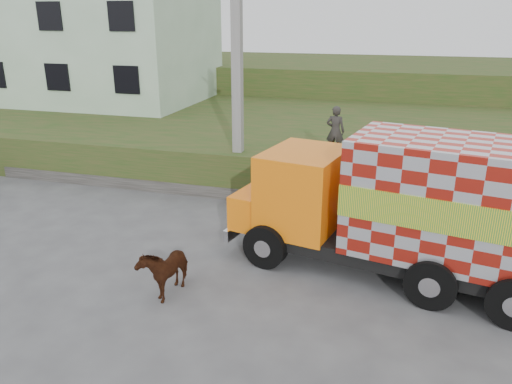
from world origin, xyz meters
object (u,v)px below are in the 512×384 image
(cargo_truck, at_px, (408,207))
(cow, at_px, (165,268))
(utility_pole, at_px, (237,72))
(pedestrian, at_px, (335,131))

(cargo_truck, distance_m, cow, 5.56)
(utility_pole, relative_size, cow, 5.85)
(cargo_truck, bearing_deg, utility_pole, 153.45)
(cargo_truck, distance_m, pedestrian, 5.14)
(cow, height_order, pedestrian, pedestrian)
(cargo_truck, height_order, pedestrian, cargo_truck)
(cargo_truck, xyz_separation_m, pedestrian, (-2.28, 4.57, 0.59))
(utility_pole, xyz_separation_m, pedestrian, (3.11, 0.36, -1.77))
(cow, xyz_separation_m, pedestrian, (2.68, 6.82, 1.72))
(pedestrian, bearing_deg, cargo_truck, 120.89)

